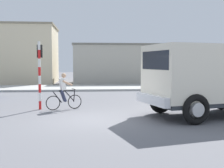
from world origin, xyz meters
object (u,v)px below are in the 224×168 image
Objects in this scene: truck_foreground at (211,76)px; traffic_light_pole at (40,66)px; pedestrian_near_kerb at (150,82)px; cyclist at (64,91)px.

truck_foreground is 7.68m from traffic_light_pole.
truck_foreground is 9.15m from pedestrian_near_kerb.
traffic_light_pole is 1.98× the size of pedestrian_near_kerb.
pedestrian_near_kerb is at bearing 50.27° from cyclist.
cyclist is 0.54× the size of traffic_light_pole.
traffic_light_pole reaches higher than cyclist.
truck_foreground reaches higher than cyclist.
truck_foreground is 1.83× the size of traffic_light_pole.
pedestrian_near_kerb is (5.71, 6.87, -0.02)m from cyclist.
traffic_light_pole is at bearing 169.68° from cyclist.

